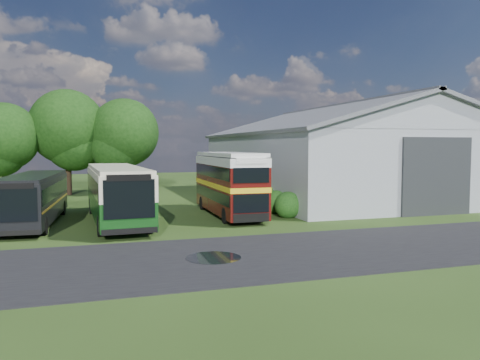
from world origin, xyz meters
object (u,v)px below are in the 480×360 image
object	(u,v)px
storage_shed	(341,149)
bus_green_single	(117,193)
bus_maroon_double	(229,184)
bus_dark_single	(34,198)

from	to	relation	value
storage_shed	bus_green_single	world-z (taller)	storage_shed
bus_maroon_double	bus_dark_single	size ratio (longest dim) A/B	0.90
storage_shed	bus_dark_single	xyz separation A→B (m)	(-24.09, -8.06, -2.66)
storage_shed	bus_maroon_double	bearing A→B (deg)	-147.64
bus_maroon_double	bus_dark_single	distance (m)	11.45
bus_green_single	bus_maroon_double	distance (m)	7.02
bus_green_single	storage_shed	bearing A→B (deg)	21.35
storage_shed	bus_green_single	xyz separation A→B (m)	(-19.63, -8.75, -2.44)
storage_shed	bus_dark_single	bearing A→B (deg)	-161.49
bus_green_single	bus_dark_single	xyz separation A→B (m)	(-4.46, 0.69, -0.22)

